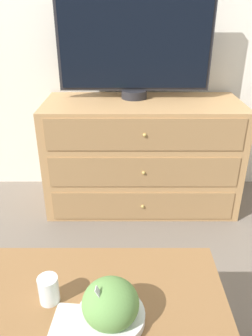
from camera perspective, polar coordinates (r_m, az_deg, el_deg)
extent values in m
plane|color=#70665B|center=(2.87, -0.30, -2.38)|extent=(12.00, 12.00, 0.00)
cube|color=white|center=(2.54, -0.38, 24.56)|extent=(12.00, 0.05, 2.60)
cube|color=tan|center=(2.42, 2.64, 2.32)|extent=(1.36, 0.56, 0.79)
cube|color=#A1794C|center=(2.30, 2.81, -6.63)|extent=(1.25, 0.01, 0.21)
sphere|color=tan|center=(2.29, 2.82, -6.72)|extent=(0.02, 0.02, 0.02)
cube|color=#A1794C|center=(2.16, 2.97, -0.76)|extent=(1.25, 0.01, 0.21)
sphere|color=tan|center=(2.16, 2.97, -0.83)|extent=(0.02, 0.02, 0.02)
cube|color=#A1794C|center=(2.06, 3.14, 5.80)|extent=(1.25, 0.01, 0.21)
sphere|color=tan|center=(2.05, 3.15, 5.74)|extent=(0.02, 0.02, 0.02)
cylinder|color=#232328|center=(2.37, 1.28, 12.74)|extent=(0.18, 0.18, 0.06)
cube|color=#232328|center=(2.32, 1.36, 20.99)|extent=(1.03, 0.04, 0.63)
cube|color=black|center=(2.30, 1.38, 20.93)|extent=(0.99, 0.01, 0.59)
cube|color=olive|center=(1.32, -5.60, -21.58)|extent=(0.98, 0.54, 0.02)
cylinder|color=brown|center=(1.72, -20.66, -19.36)|extent=(0.04, 0.04, 0.40)
cylinder|color=brown|center=(1.66, 12.33, -20.09)|extent=(0.04, 0.04, 0.40)
cylinder|color=silver|center=(1.23, -2.74, -24.41)|extent=(0.23, 0.23, 0.03)
ellipsoid|color=#66994C|center=(1.18, -2.81, -22.48)|extent=(0.19, 0.19, 0.16)
cube|color=silver|center=(1.15, -3.08, -23.22)|extent=(0.07, 0.02, 0.14)
cube|color=silver|center=(1.10, -4.97, -20.75)|extent=(0.02, 0.03, 0.03)
cylinder|color=#9E6638|center=(1.30, -13.32, -20.52)|extent=(0.07, 0.07, 0.07)
cylinder|color=white|center=(1.28, -13.42, -19.91)|extent=(0.07, 0.07, 0.11)
cube|color=silver|center=(1.23, -8.78, -25.43)|extent=(0.18, 0.18, 0.00)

